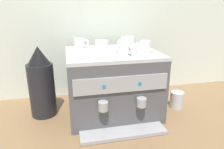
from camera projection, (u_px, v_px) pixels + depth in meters
The scene contains 14 objects.
ground_plane at pixel (112, 110), 1.43m from camera, with size 4.00×4.00×0.00m, color brown.
tiled_backsplash_wall at pixel (102, 27), 1.59m from camera, with size 2.80×0.03×1.08m, color silver.
espresso_machine at pixel (112, 83), 1.36m from camera, with size 0.57×0.59×0.42m.
ceramic_cup_0 at pixel (130, 43), 1.36m from camera, with size 0.08×0.10×0.08m.
ceramic_cup_1 at pixel (126, 48), 1.22m from camera, with size 0.08×0.11×0.07m.
ceramic_cup_2 at pixel (125, 42), 1.42m from camera, with size 0.10×0.07×0.07m.
ceramic_cup_3 at pixel (80, 43), 1.40m from camera, with size 0.10×0.07×0.06m.
ceramic_cup_4 at pixel (102, 46), 1.31m from camera, with size 0.08×0.12×0.07m.
ceramic_cup_5 at pixel (144, 46), 1.30m from camera, with size 0.10×0.06×0.07m.
ceramic_bowl_0 at pixel (109, 54), 1.14m from camera, with size 0.11×0.11×0.04m.
ceramic_bowl_1 at pixel (144, 53), 1.18m from camera, with size 0.10×0.10×0.04m.
ceramic_bowl_2 at pixel (84, 54), 1.15m from camera, with size 0.11×0.11×0.03m.
coffee_grinder at pixel (41, 84), 1.31m from camera, with size 0.16×0.16×0.46m.
milk_pitcher at pixel (177, 100), 1.46m from camera, with size 0.09×0.09×0.12m, color #B7B7BC.
Camera 1 is at (-0.28, -1.25, 0.69)m, focal length 32.93 mm.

